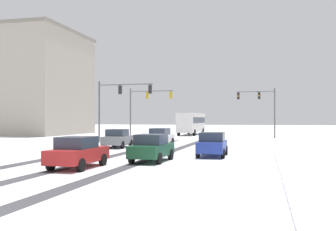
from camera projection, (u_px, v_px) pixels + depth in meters
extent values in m
cube|color=#424247|center=(70.00, 155.00, 27.37)|extent=(0.98, 38.99, 0.01)
cube|color=#424247|center=(155.00, 157.00, 25.88)|extent=(0.83, 38.99, 0.01)
cube|color=#424247|center=(113.00, 156.00, 26.59)|extent=(0.83, 38.99, 0.01)
cube|color=white|center=(314.00, 163.00, 21.83)|extent=(4.00, 38.99, 0.12)
cylinder|color=#56565B|center=(99.00, 112.00, 41.65)|extent=(0.18, 0.18, 6.50)
cylinder|color=#56565B|center=(126.00, 84.00, 40.81)|extent=(6.04, 0.39, 0.12)
cube|color=black|center=(120.00, 90.00, 40.98)|extent=(0.33, 0.25, 0.90)
sphere|color=black|center=(121.00, 87.00, 41.14)|extent=(0.20, 0.20, 0.20)
sphere|color=orange|center=(121.00, 90.00, 41.13)|extent=(0.20, 0.20, 0.20)
sphere|color=black|center=(121.00, 93.00, 41.13)|extent=(0.20, 0.20, 0.20)
cube|color=black|center=(150.00, 89.00, 40.04)|extent=(0.33, 0.25, 0.90)
sphere|color=black|center=(151.00, 86.00, 40.20)|extent=(0.20, 0.20, 0.20)
sphere|color=orange|center=(151.00, 89.00, 40.19)|extent=(0.20, 0.20, 0.20)
sphere|color=black|center=(151.00, 92.00, 40.19)|extent=(0.20, 0.20, 0.20)
cylinder|color=#56565B|center=(275.00, 113.00, 50.83)|extent=(0.18, 0.18, 6.50)
cylinder|color=#56565B|center=(255.00, 92.00, 51.52)|extent=(4.91, 0.28, 0.12)
cube|color=black|center=(259.00, 96.00, 51.38)|extent=(0.33, 0.25, 0.90)
sphere|color=black|center=(259.00, 93.00, 51.23)|extent=(0.20, 0.20, 0.20)
sphere|color=orange|center=(259.00, 96.00, 51.23)|extent=(0.20, 0.20, 0.20)
sphere|color=black|center=(259.00, 98.00, 51.22)|extent=(0.20, 0.20, 0.20)
cube|color=black|center=(238.00, 96.00, 52.11)|extent=(0.33, 0.25, 0.90)
sphere|color=black|center=(238.00, 94.00, 51.96)|extent=(0.20, 0.20, 0.20)
sphere|color=orange|center=(238.00, 96.00, 51.96)|extent=(0.20, 0.20, 0.20)
sphere|color=black|center=(238.00, 98.00, 51.96)|extent=(0.20, 0.20, 0.20)
cylinder|color=#56565B|center=(130.00, 113.00, 51.35)|extent=(0.18, 0.18, 6.50)
cylinder|color=#56565B|center=(151.00, 91.00, 50.59)|extent=(5.80, 0.32, 0.12)
cube|color=#B79319|center=(147.00, 95.00, 50.74)|extent=(0.33, 0.25, 0.90)
sphere|color=black|center=(148.00, 93.00, 50.90)|extent=(0.20, 0.20, 0.20)
sphere|color=orange|center=(148.00, 95.00, 50.89)|extent=(0.20, 0.20, 0.20)
sphere|color=black|center=(148.00, 98.00, 50.89)|extent=(0.20, 0.20, 0.20)
cube|color=#B79319|center=(171.00, 95.00, 49.87)|extent=(0.33, 0.25, 0.90)
sphere|color=black|center=(171.00, 93.00, 50.02)|extent=(0.20, 0.20, 0.20)
sphere|color=orange|center=(171.00, 95.00, 50.02)|extent=(0.20, 0.20, 0.20)
sphere|color=black|center=(171.00, 97.00, 50.02)|extent=(0.20, 0.20, 0.20)
cube|color=silver|center=(160.00, 138.00, 37.42)|extent=(1.91, 4.18, 0.70)
cube|color=#2D3847|center=(160.00, 131.00, 37.28)|extent=(1.65, 1.98, 0.60)
cylinder|color=black|center=(157.00, 141.00, 38.87)|extent=(0.25, 0.65, 0.64)
cylinder|color=black|center=(172.00, 141.00, 38.40)|extent=(0.25, 0.65, 0.64)
cylinder|color=black|center=(148.00, 142.00, 36.44)|extent=(0.25, 0.65, 0.64)
cylinder|color=black|center=(164.00, 143.00, 35.97)|extent=(0.25, 0.65, 0.64)
cube|color=slate|center=(118.00, 140.00, 34.24)|extent=(1.90, 4.18, 0.70)
cube|color=#2D3847|center=(117.00, 133.00, 34.10)|extent=(1.65, 1.98, 0.60)
cylinder|color=black|center=(114.00, 143.00, 35.64)|extent=(0.25, 0.65, 0.64)
cylinder|color=black|center=(131.00, 143.00, 35.33)|extent=(0.25, 0.65, 0.64)
cylinder|color=black|center=(104.00, 145.00, 33.14)|extent=(0.25, 0.65, 0.64)
cylinder|color=black|center=(122.00, 145.00, 32.83)|extent=(0.25, 0.65, 0.64)
cube|color=#233899|center=(212.00, 146.00, 26.32)|extent=(1.79, 4.14, 0.70)
cube|color=#2D3847|center=(212.00, 137.00, 26.18)|extent=(1.60, 1.94, 0.60)
cylinder|color=black|center=(203.00, 150.00, 27.73)|extent=(0.23, 0.64, 0.64)
cylinder|color=black|center=(226.00, 150.00, 27.38)|extent=(0.23, 0.64, 0.64)
cylinder|color=black|center=(198.00, 153.00, 25.25)|extent=(0.23, 0.64, 0.64)
cylinder|color=black|center=(223.00, 153.00, 24.90)|extent=(0.23, 0.64, 0.64)
cube|color=#194C2D|center=(152.00, 150.00, 23.15)|extent=(1.80, 4.14, 0.70)
cube|color=#2D3847|center=(151.00, 139.00, 23.01)|extent=(1.60, 1.94, 0.60)
cylinder|color=black|center=(146.00, 154.00, 24.59)|extent=(0.24, 0.65, 0.64)
cylinder|color=black|center=(171.00, 155.00, 24.16)|extent=(0.24, 0.65, 0.64)
cylinder|color=black|center=(132.00, 158.00, 22.13)|extent=(0.24, 0.65, 0.64)
cylinder|color=black|center=(159.00, 159.00, 21.71)|extent=(0.24, 0.65, 0.64)
cube|color=red|center=(78.00, 155.00, 20.11)|extent=(1.75, 4.12, 0.70)
cube|color=#2D3847|center=(77.00, 142.00, 19.97)|extent=(1.58, 1.92, 0.60)
cylinder|color=black|center=(76.00, 159.00, 21.55)|extent=(0.23, 0.64, 0.64)
cylinder|color=black|center=(103.00, 160.00, 21.14)|extent=(0.23, 0.64, 0.64)
cylinder|color=black|center=(51.00, 164.00, 19.09)|extent=(0.23, 0.64, 0.64)
cylinder|color=black|center=(81.00, 165.00, 18.68)|extent=(0.23, 0.64, 0.64)
cube|color=silver|center=(192.00, 122.00, 61.61)|extent=(2.69, 11.04, 2.90)
cube|color=#283342|center=(192.00, 120.00, 61.61)|extent=(2.72, 10.16, 0.90)
cylinder|color=black|center=(194.00, 133.00, 57.57)|extent=(0.32, 0.97, 0.96)
cylinder|color=black|center=(179.00, 132.00, 58.18)|extent=(0.32, 0.97, 0.96)
cylinder|color=black|center=(203.00, 131.00, 64.48)|extent=(0.32, 0.97, 0.96)
cylinder|color=black|center=(189.00, 131.00, 65.09)|extent=(0.32, 0.97, 0.96)
cube|color=#A89E8E|center=(8.00, 85.00, 64.72)|extent=(23.63, 16.34, 16.09)
cube|color=gray|center=(8.00, 35.00, 64.79)|extent=(23.93, 16.64, 0.50)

